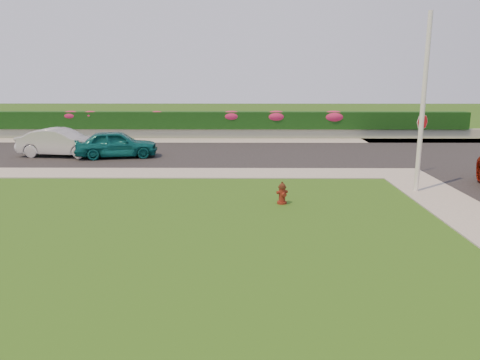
{
  "coord_description": "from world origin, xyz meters",
  "views": [
    {
      "loc": [
        0.44,
        -10.03,
        3.96
      ],
      "look_at": [
        0.34,
        3.73,
        0.9
      ],
      "focal_mm": 35.0,
      "sensor_mm": 36.0,
      "label": 1
    }
  ],
  "objects_px": {
    "fire_hydrant": "(282,193)",
    "stop_sign": "(422,129)",
    "utility_pole": "(423,105)",
    "sedan_silver": "(61,142)",
    "sedan_teal": "(117,144)"
  },
  "relations": [
    {
      "from": "sedan_teal",
      "to": "sedan_silver",
      "type": "distance_m",
      "value": 2.88
    },
    {
      "from": "sedan_teal",
      "to": "utility_pole",
      "type": "relative_size",
      "value": 0.65
    },
    {
      "from": "fire_hydrant",
      "to": "stop_sign",
      "type": "bearing_deg",
      "value": 16.36
    },
    {
      "from": "sedan_silver",
      "to": "stop_sign",
      "type": "height_order",
      "value": "stop_sign"
    },
    {
      "from": "stop_sign",
      "to": "sedan_silver",
      "type": "bearing_deg",
      "value": 156.95
    },
    {
      "from": "sedan_teal",
      "to": "stop_sign",
      "type": "xyz_separation_m",
      "value": [
        13.59,
        -3.45,
        1.11
      ]
    },
    {
      "from": "utility_pole",
      "to": "stop_sign",
      "type": "height_order",
      "value": "utility_pole"
    },
    {
      "from": "utility_pole",
      "to": "fire_hydrant",
      "type": "bearing_deg",
      "value": -161.99
    },
    {
      "from": "fire_hydrant",
      "to": "utility_pole",
      "type": "height_order",
      "value": "utility_pole"
    },
    {
      "from": "fire_hydrant",
      "to": "sedan_silver",
      "type": "xyz_separation_m",
      "value": [
        -10.32,
        8.73,
        0.39
      ]
    },
    {
      "from": "sedan_teal",
      "to": "sedan_silver",
      "type": "relative_size",
      "value": 0.93
    },
    {
      "from": "sedan_silver",
      "to": "utility_pole",
      "type": "distance_m",
      "value": 16.9
    },
    {
      "from": "utility_pole",
      "to": "sedan_silver",
      "type": "bearing_deg",
      "value": 154.63
    },
    {
      "from": "sedan_teal",
      "to": "stop_sign",
      "type": "relative_size",
      "value": 1.59
    },
    {
      "from": "fire_hydrant",
      "to": "stop_sign",
      "type": "distance_m",
      "value": 8.0
    }
  ]
}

